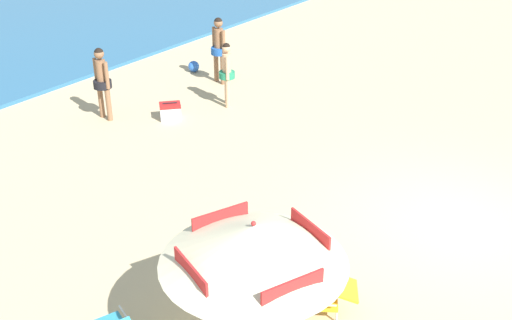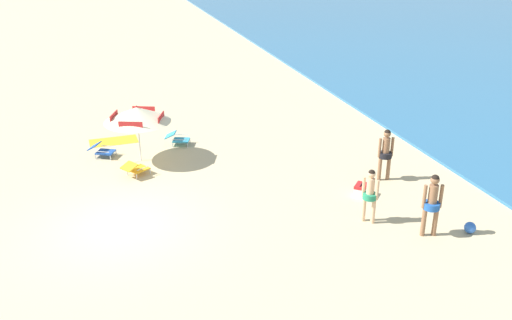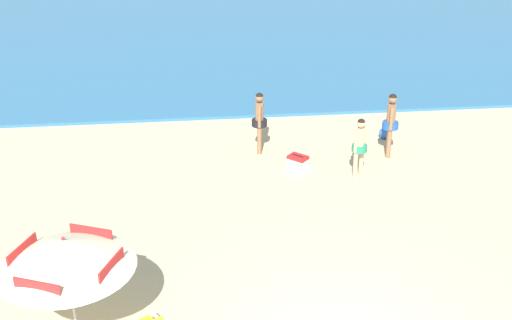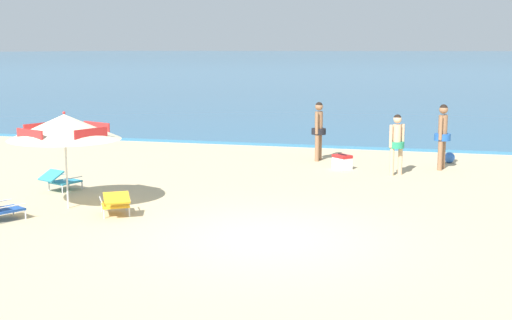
% 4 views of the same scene
% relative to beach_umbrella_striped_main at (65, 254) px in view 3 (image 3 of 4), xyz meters
% --- Properties ---
extents(beach_umbrella_striped_main, '(3.15, 3.15, 2.03)m').
position_rel_beach_umbrella_striped_main_xyz_m(beach_umbrella_striped_main, '(0.00, 0.00, 0.00)').
color(beach_umbrella_striped_main, silver).
rests_on(beach_umbrella_striped_main, ground).
extents(lounge_chair_under_umbrella, '(0.82, 1.01, 0.52)m').
position_rel_beach_umbrella_striped_main_xyz_m(lounge_chair_under_umbrella, '(-1.07, 1.51, -1.44)').
color(lounge_chair_under_umbrella, teal).
rests_on(lounge_chair_under_umbrella, ground).
extents(person_standing_near_shore, '(0.43, 0.52, 1.74)m').
position_rel_beach_umbrella_striped_main_xyz_m(person_standing_near_shore, '(4.04, 7.36, -0.70)').
color(person_standing_near_shore, '#8C6042').
rests_on(person_standing_near_shore, ground).
extents(person_standing_beside, '(0.44, 0.52, 1.80)m').
position_rel_beach_umbrella_striped_main_xyz_m(person_standing_beside, '(7.57, 6.73, -0.67)').
color(person_standing_beside, '#8C6042').
rests_on(person_standing_beside, ground).
extents(person_wading_in, '(0.39, 0.39, 1.61)m').
position_rel_beach_umbrella_striped_main_xyz_m(person_wading_in, '(6.41, 5.53, -0.78)').
color(person_wading_in, '#D8A87F').
rests_on(person_wading_in, ground).
extents(cooler_box, '(0.60, 0.59, 0.43)m').
position_rel_beach_umbrella_striped_main_xyz_m(cooler_box, '(4.92, 6.09, -1.51)').
color(cooler_box, white).
rests_on(cooler_box, ground).
extents(beach_ball, '(0.32, 0.32, 0.32)m').
position_rel_beach_umbrella_striped_main_xyz_m(beach_ball, '(7.81, 7.89, -1.55)').
color(beach_ball, blue).
rests_on(beach_ball, ground).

